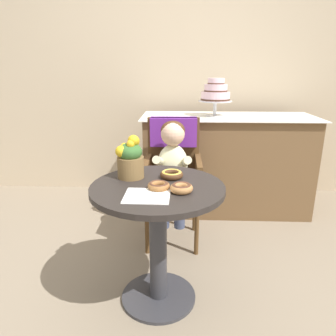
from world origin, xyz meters
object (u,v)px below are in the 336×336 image
at_px(donut_mid, 159,185).
at_px(tiered_cake_stand, 216,93).
at_px(wicker_chair, 173,160).
at_px(seated_child, 173,161).
at_px(flower_vase, 130,158).
at_px(cafe_table, 158,221).
at_px(donut_front, 181,188).
at_px(donut_side, 172,174).

relative_size(donut_mid, tiered_cake_stand, 0.35).
xyz_separation_m(wicker_chair, seated_child, (0.00, -0.16, 0.04)).
bearing_deg(flower_vase, cafe_table, -38.06).
distance_m(cafe_table, donut_front, 0.28).
height_order(wicker_chair, donut_mid, wicker_chair).
bearing_deg(wicker_chair, cafe_table, -88.49).
bearing_deg(donut_mid, seated_child, 85.25).
xyz_separation_m(donut_front, donut_side, (-0.06, 0.21, -0.00)).
bearing_deg(donut_side, flower_vase, 179.80).
height_order(cafe_table, seated_child, seated_child).
bearing_deg(donut_front, flower_vase, 143.49).
xyz_separation_m(wicker_chair, donut_side, (0.01, -0.63, 0.10)).
distance_m(donut_mid, tiered_cake_stand, 1.46).
height_order(wicker_chair, flower_vase, flower_vase).
distance_m(wicker_chair, seated_child, 0.16).
bearing_deg(donut_side, seated_child, 90.88).
distance_m(seated_child, tiered_cake_stand, 0.89).
height_order(cafe_table, donut_side, donut_side).
height_order(cafe_table, donut_mid, donut_mid).
relative_size(donut_mid, flower_vase, 0.47).
distance_m(wicker_chair, donut_side, 0.64).
height_order(donut_mid, flower_vase, flower_vase).
bearing_deg(flower_vase, wicker_chair, 70.22).
bearing_deg(wicker_chair, flower_vase, -103.39).
distance_m(donut_mid, donut_side, 0.19).
xyz_separation_m(seated_child, donut_mid, (-0.05, -0.65, 0.06)).
xyz_separation_m(donut_mid, tiered_cake_stand, (0.41, 1.35, 0.36)).
relative_size(cafe_table, flower_vase, 2.92).
xyz_separation_m(seated_child, donut_side, (0.01, -0.47, 0.06)).
bearing_deg(donut_mid, flower_vase, 133.86).
bearing_deg(donut_side, wicker_chair, 90.66).
bearing_deg(cafe_table, seated_child, 83.86).
bearing_deg(wicker_chair, seated_child, -83.61).
relative_size(donut_front, tiered_cake_stand, 0.35).
relative_size(wicker_chair, donut_side, 7.30).
distance_m(donut_front, flower_vase, 0.37).
xyz_separation_m(donut_mid, flower_vase, (-0.17, 0.18, 0.09)).
bearing_deg(cafe_table, donut_front, -34.44).
height_order(wicker_chair, seated_child, seated_child).
height_order(donut_front, donut_mid, donut_front).
relative_size(seated_child, donut_front, 6.25).
relative_size(donut_front, donut_side, 0.89).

